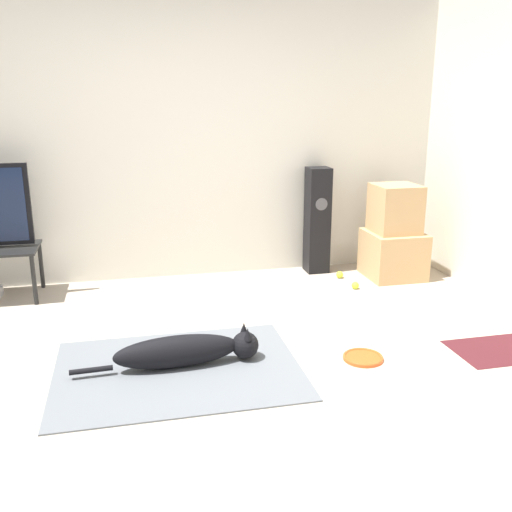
# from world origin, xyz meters

# --- Properties ---
(ground_plane) EXTENTS (12.00, 12.00, 0.00)m
(ground_plane) POSITION_xyz_m (0.00, 0.00, 0.00)
(ground_plane) COLOR #B2A38E
(wall_back) EXTENTS (8.00, 0.06, 2.55)m
(wall_back) POSITION_xyz_m (0.00, 2.10, 1.27)
(wall_back) COLOR beige
(wall_back) RESTS_ON ground_plane
(area_rug) EXTENTS (1.53, 1.14, 0.01)m
(area_rug) POSITION_xyz_m (-0.16, 0.09, 0.01)
(area_rug) COLOR slate
(area_rug) RESTS_ON ground_plane
(dog) EXTENTS (1.19, 0.22, 0.23)m
(dog) POSITION_xyz_m (-0.09, 0.13, 0.11)
(dog) COLOR black
(dog) RESTS_ON area_rug
(frisbee) EXTENTS (0.26, 0.26, 0.03)m
(frisbee) POSITION_xyz_m (1.04, -0.03, 0.01)
(frisbee) COLOR #DB511E
(frisbee) RESTS_ON ground_plane
(cardboard_box_lower) EXTENTS (0.50, 0.51, 0.44)m
(cardboard_box_lower) POSITION_xyz_m (2.02, 1.58, 0.22)
(cardboard_box_lower) COLOR tan
(cardboard_box_lower) RESTS_ON ground_plane
(cardboard_box_upper) EXTENTS (0.40, 0.40, 0.45)m
(cardboard_box_upper) POSITION_xyz_m (2.02, 1.59, 0.66)
(cardboard_box_upper) COLOR tan
(cardboard_box_upper) RESTS_ON cardboard_box_lower
(floor_speaker) EXTENTS (0.21, 0.22, 1.02)m
(floor_speaker) POSITION_xyz_m (1.37, 1.91, 0.51)
(floor_speaker) COLOR black
(floor_speaker) RESTS_ON ground_plane
(tennis_ball_by_boxes) EXTENTS (0.07, 0.07, 0.07)m
(tennis_ball_by_boxes) POSITION_xyz_m (1.52, 1.64, 0.03)
(tennis_ball_by_boxes) COLOR #C6E033
(tennis_ball_by_boxes) RESTS_ON ground_plane
(tennis_ball_near_speaker) EXTENTS (0.07, 0.07, 0.07)m
(tennis_ball_near_speaker) POSITION_xyz_m (1.54, 1.31, 0.03)
(tennis_ball_near_speaker) COLOR #C6E033
(tennis_ball_near_speaker) RESTS_ON ground_plane
(door_mat) EXTENTS (0.78, 0.45, 0.01)m
(door_mat) POSITION_xyz_m (2.08, -0.11, 0.00)
(door_mat) COLOR #47191E
(door_mat) RESTS_ON ground_plane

